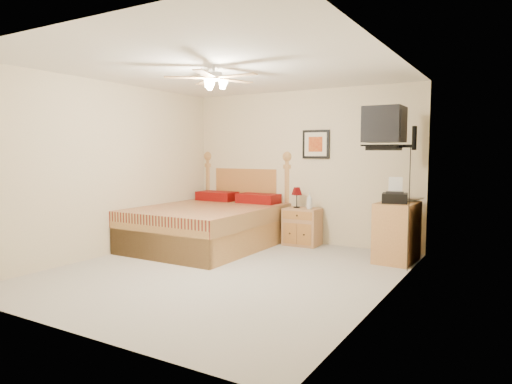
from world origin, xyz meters
TOP-DOWN VIEW (x-y plane):
  - floor at (0.00, 0.00)m, footprint 4.50×4.50m
  - ceiling at (0.00, 0.00)m, footprint 4.00×4.50m
  - wall_back at (0.00, 2.25)m, footprint 4.00×0.04m
  - wall_front at (0.00, -2.25)m, footprint 4.00×0.04m
  - wall_left at (-2.00, 0.00)m, footprint 0.04×4.50m
  - wall_right at (2.00, 0.00)m, footprint 0.04×4.50m
  - bed at (-1.09, 1.12)m, footprint 1.79×2.35m
  - nightstand at (0.14, 2.00)m, footprint 0.56×0.43m
  - table_lamp at (0.03, 2.03)m, footprint 0.20×0.20m
  - lotion_bottle at (0.28, 1.98)m, footprint 0.12×0.12m
  - framed_picture at (0.27, 2.23)m, footprint 0.46×0.04m
  - dresser at (1.73, 1.63)m, footprint 0.52×0.72m
  - fax_machine at (1.71, 1.55)m, footprint 0.39×0.40m
  - magazine_lower at (1.74, 1.90)m, footprint 0.23×0.28m
  - magazine_upper at (1.77, 1.92)m, footprint 0.23×0.31m
  - wall_tv at (1.75, 1.34)m, footprint 0.56×0.46m
  - ceiling_fan at (0.00, -0.20)m, footprint 1.14×1.14m

SIDE VIEW (x-z plane):
  - floor at x=0.00m, z-range 0.00..0.00m
  - nightstand at x=0.14m, z-range 0.00..0.60m
  - dresser at x=1.73m, z-range 0.00..0.81m
  - lotion_bottle at x=0.28m, z-range 0.60..0.85m
  - bed at x=-1.09m, z-range 0.00..1.52m
  - table_lamp at x=0.03m, z-range 0.60..0.93m
  - magazine_lower at x=1.74m, z-range 0.81..0.84m
  - magazine_upper at x=1.77m, z-range 0.84..0.86m
  - fax_machine at x=1.71m, z-range 0.81..1.16m
  - wall_back at x=0.00m, z-range 0.00..2.50m
  - wall_front at x=0.00m, z-range 0.00..2.50m
  - wall_left at x=-2.00m, z-range 0.00..2.50m
  - wall_right at x=2.00m, z-range 0.00..2.50m
  - framed_picture at x=0.27m, z-range 1.39..1.85m
  - wall_tv at x=1.75m, z-range 1.52..2.10m
  - ceiling_fan at x=0.00m, z-range 2.22..2.50m
  - ceiling at x=0.00m, z-range 2.48..2.52m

